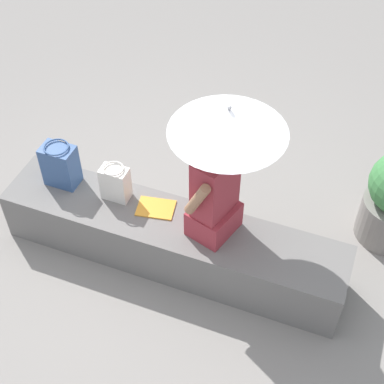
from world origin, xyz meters
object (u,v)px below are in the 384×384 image
tote_bag_canvas (60,165)px  magazine (156,208)px  person_seated (215,192)px  parasol (228,121)px  handbag_black (115,183)px

tote_bag_canvas → magazine: (-0.79, 0.00, -0.17)m
person_seated → tote_bag_canvas: (1.27, -0.04, -0.21)m
parasol → tote_bag_canvas: 1.54m
person_seated → handbag_black: size_ratio=2.99×
handbag_black → magazine: 0.36m
handbag_black → person_seated: bearing=176.9°
parasol → tote_bag_canvas: parasol is taller
handbag_black → magazine: size_ratio=1.08×
handbag_black → tote_bag_canvas: tote_bag_canvas is taller
person_seated → magazine: size_ratio=3.21×
handbag_black → magazine: (-0.33, 0.01, -0.14)m
person_seated → parasol: (-0.05, -0.06, 0.59)m
tote_bag_canvas → handbag_black: bearing=-179.3°
parasol → tote_bag_canvas: bearing=1.1°
parasol → magazine: (0.52, 0.03, -0.97)m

